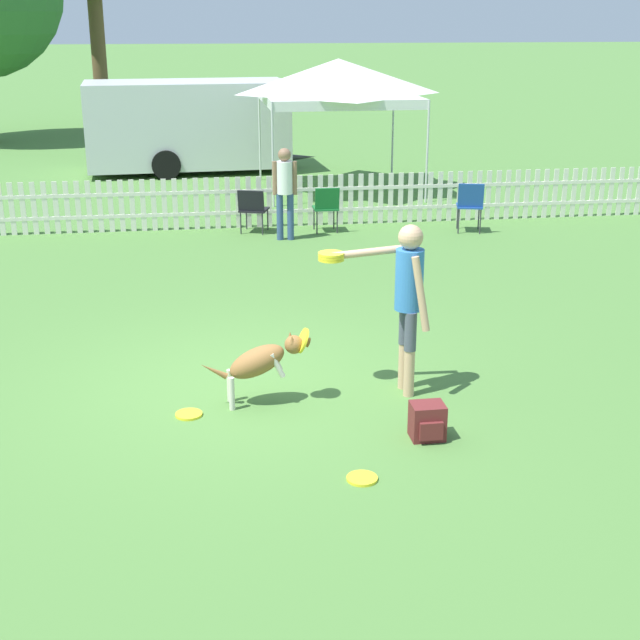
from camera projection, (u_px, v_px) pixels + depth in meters
name	position (u px, v px, depth m)	size (l,w,h in m)	color
ground_plane	(245.00, 384.00, 9.31)	(240.00, 240.00, 0.00)	#4C7A38
handler_person	(404.00, 288.00, 8.78)	(1.05, 0.64, 1.75)	tan
leaping_dog	(262.00, 360.00, 8.72)	(1.11, 0.32, 0.76)	olive
frisbee_near_handler	(189.00, 414.00, 8.58)	(0.26, 0.26, 0.02)	yellow
frisbee_near_dog	(426.00, 428.00, 8.29)	(0.26, 0.26, 0.02)	yellow
frisbee_midfield	(362.00, 478.00, 7.39)	(0.26, 0.26, 0.02)	yellow
backpack_on_grass	(428.00, 422.00, 8.07)	(0.30, 0.29, 0.33)	maroon
picket_fence	(217.00, 203.00, 15.98)	(16.68, 0.04, 0.93)	silver
folding_chair_blue_left	(253.00, 207.00, 15.63)	(0.59, 0.60, 0.78)	#333338
folding_chair_center	(326.00, 205.00, 15.69)	(0.43, 0.45, 0.81)	#333338
folding_chair_green_right	(470.00, 203.00, 15.65)	(0.54, 0.56, 0.89)	#333338
canopy_tent_main	(338.00, 81.00, 18.89)	(3.19, 3.19, 2.80)	silver
spectator_standing	(285.00, 185.00, 15.02)	(0.41, 0.27, 1.56)	#334C7A
equipment_trailer	(187.00, 124.00, 21.71)	(5.68, 2.50, 2.16)	silver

